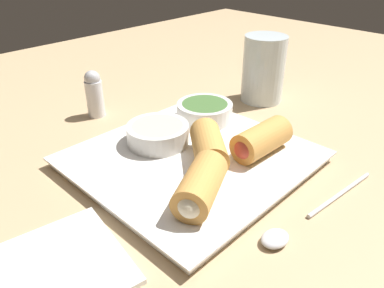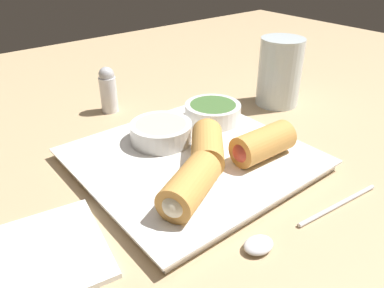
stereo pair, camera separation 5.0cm
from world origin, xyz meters
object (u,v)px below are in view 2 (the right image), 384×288
(serving_plate, at_px, (192,159))
(salt_shaker, at_px, (108,90))
(dipping_bowl_far, at_px, (213,112))
(spoon, at_px, (282,233))
(napkin, at_px, (27,260))
(dipping_bowl_near, at_px, (161,131))
(drinking_glass, at_px, (280,72))

(serving_plate, distance_m, salt_shaker, 0.22)
(dipping_bowl_far, height_order, spoon, dipping_bowl_far)
(spoon, height_order, napkin, spoon)
(napkin, bearing_deg, serving_plate, 8.83)
(salt_shaker, bearing_deg, dipping_bowl_far, -60.32)
(spoon, bearing_deg, serving_plate, 84.94)
(serving_plate, bearing_deg, dipping_bowl_far, 33.84)
(salt_shaker, bearing_deg, dipping_bowl_near, -92.46)
(serving_plate, height_order, dipping_bowl_near, dipping_bowl_near)
(serving_plate, distance_m, drinking_glass, 0.26)
(dipping_bowl_near, height_order, spoon, dipping_bowl_near)
(dipping_bowl_far, relative_size, drinking_glass, 0.73)
(serving_plate, distance_m, napkin, 0.23)
(napkin, height_order, drinking_glass, drinking_glass)
(dipping_bowl_near, xyz_separation_m, drinking_glass, (0.26, 0.01, 0.03))
(spoon, bearing_deg, drinking_glass, 40.93)
(dipping_bowl_near, height_order, napkin, dipping_bowl_near)
(spoon, bearing_deg, dipping_bowl_near, 88.67)
(dipping_bowl_far, height_order, drinking_glass, drinking_glass)
(serving_plate, distance_m, spoon, 0.16)
(dipping_bowl_near, xyz_separation_m, salt_shaker, (0.01, 0.17, 0.01))
(serving_plate, bearing_deg, napkin, -171.17)
(spoon, distance_m, napkin, 0.25)
(spoon, height_order, drinking_glass, drinking_glass)
(dipping_bowl_near, relative_size, dipping_bowl_far, 1.00)
(spoon, xyz_separation_m, salt_shaker, (0.01, 0.39, 0.03))
(dipping_bowl_near, xyz_separation_m, dipping_bowl_far, (0.10, 0.00, 0.00))
(dipping_bowl_far, height_order, napkin, dipping_bowl_far)
(drinking_glass, bearing_deg, spoon, -139.07)
(salt_shaker, bearing_deg, napkin, -131.24)
(dipping_bowl_far, relative_size, napkin, 0.53)
(drinking_glass, bearing_deg, salt_shaker, 147.53)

